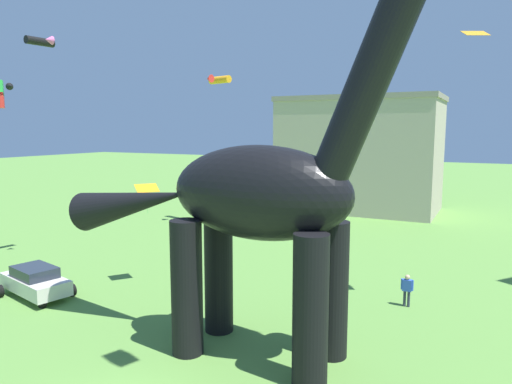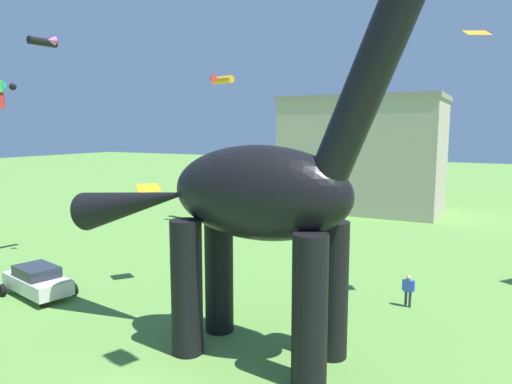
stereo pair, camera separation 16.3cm
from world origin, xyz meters
TOP-DOWN VIEW (x-y plane):
  - dinosaur_sculpture at (1.74, 5.81)m, footprint 16.26×3.44m
  - parked_sedan_left at (-11.02, 6.14)m, footprint 4.49×2.68m
  - person_near_flyer at (5.93, 13.32)m, footprint 0.59×0.26m
  - kite_near_low at (8.21, 13.75)m, footprint 1.24×1.11m
  - kite_far_left at (-7.01, 10.13)m, footprint 1.36×1.44m
  - kite_trailing at (-12.16, 25.67)m, footprint 2.31×2.16m
  - kite_far_right at (-15.36, 10.88)m, footprint 1.59×1.79m
  - background_building_block at (-3.46, 39.55)m, footprint 15.95×9.46m

SIDE VIEW (x-z plane):
  - parked_sedan_left at x=-11.02m, z-range 0.03..1.58m
  - person_near_flyer at x=5.93m, z-range 0.17..1.73m
  - kite_far_left at x=-7.01m, z-range 4.55..6.09m
  - background_building_block at x=-3.46m, z-range 0.01..11.70m
  - dinosaur_sculpture at x=1.74m, z-range -2.35..14.64m
  - kite_near_low at x=8.21m, z-range 12.35..12.67m
  - kite_trailing at x=-12.16m, z-range 12.24..12.90m
  - kite_far_right at x=-15.36m, z-range 13.38..13.89m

